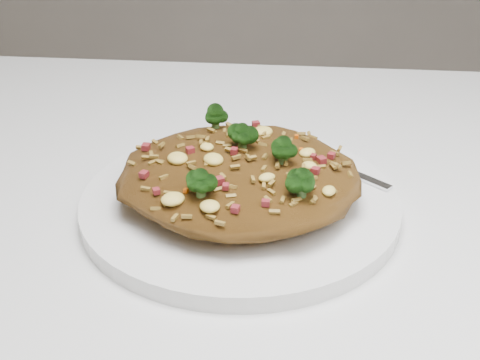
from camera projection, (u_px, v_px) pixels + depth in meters
The scene contains 4 objects.
dining_table at pixel (338, 336), 0.55m from camera, with size 1.20×0.80×0.75m.
plate at pixel (240, 203), 0.55m from camera, with size 0.26×0.26×0.01m, color white.
fried_rice at pixel (240, 168), 0.53m from camera, with size 0.19×0.18×0.06m.
fork at pixel (321, 160), 0.59m from camera, with size 0.13×0.11×0.00m.
Camera 1 is at (-0.04, -0.42, 1.04)m, focal length 50.00 mm.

